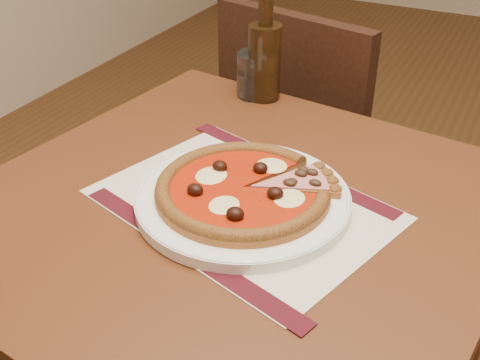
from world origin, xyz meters
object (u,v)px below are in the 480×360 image
Objects in this scene: pizza at (243,189)px; water_glass at (255,75)px; table at (235,252)px; bottle at (265,58)px; chair_far at (310,146)px; plate at (243,199)px.

water_glass is at bearing 112.84° from pizza.
bottle is (-0.12, 0.38, 0.19)m from table.
bottle is at bearing 108.08° from table.
table is 0.13m from pizza.
chair_far reaches higher than water_glass.
table is at bearing -71.92° from bottle.
table is 9.51× the size of water_glass.
chair_far is 0.39m from water_glass.
plate is at bearing -67.15° from water_glass.
bottle reaches higher than table.
plate is at bearing 113.81° from chair_far.
chair_far is 0.42m from bottle.
chair_far reaches higher than plate.
plate is 0.41m from bottle.
pizza reaches higher than table.
water_glass is 0.05m from bottle.
chair_far is at bearing 85.89° from bottle.
table is 1.01× the size of chair_far.
chair_far is at bearing 99.27° from table.
table is at bearing 175.42° from pizza.
plate is (0.02, -0.00, 0.11)m from table.
chair_far is 2.65× the size of plate.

